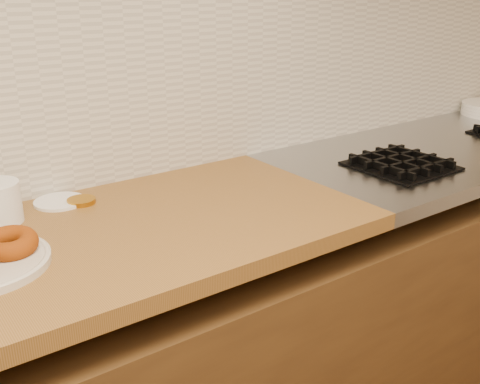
{
  "coord_description": "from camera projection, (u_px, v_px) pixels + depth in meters",
  "views": [
    {
      "loc": [
        -0.52,
        0.6,
        1.41
      ],
      "look_at": [
        0.24,
        1.65,
        0.93
      ],
      "focal_mm": 42.0,
      "sensor_mm": 36.0,
      "label": 1
    }
  ],
  "objects": [
    {
      "name": "ring_donut",
      "position": [
        10.0,
        243.0,
        1.1
      ],
      "size": [
        0.12,
        0.12,
        0.05
      ],
      "primitive_type": "torus",
      "rotation": [
        0.1,
        0.0,
        -0.07
      ],
      "color": "#8E3904",
      "rests_on": "donut_plate"
    },
    {
      "name": "backsplash",
      "position": [
        84.0,
        73.0,
        1.41
      ],
      "size": [
        3.6,
        0.02,
        0.6
      ],
      "primitive_type": "cube",
      "color": "beige",
      "rests_on": "wall_back"
    },
    {
      "name": "wall_back",
      "position": [
        76.0,
        10.0,
        1.37
      ],
      "size": [
        4.0,
        0.02,
        2.7
      ],
      "primitive_type": "cube",
      "color": "beige",
      "rests_on": "ground"
    },
    {
      "name": "tub_lid",
      "position": [
        60.0,
        202.0,
        1.39
      ],
      "size": [
        0.16,
        0.16,
        0.01
      ],
      "primitive_type": "cylinder",
      "rotation": [
        0.0,
        0.0,
        -0.34
      ],
      "color": "white",
      "rests_on": "butcher_block"
    },
    {
      "name": "stovetop",
      "position": [
        448.0,
        149.0,
        1.92
      ],
      "size": [
        1.3,
        0.62,
        0.04
      ],
      "primitive_type": "cube",
      "color": "#9EA0A5",
      "rests_on": "base_cabinet"
    },
    {
      "name": "brass_jar_lid",
      "position": [
        81.0,
        201.0,
        1.39
      ],
      "size": [
        0.09,
        0.09,
        0.01
      ],
      "primitive_type": "cylinder",
      "rotation": [
        0.0,
        0.0,
        0.28
      ],
      "color": "#B9801B",
      "rests_on": "butcher_block"
    },
    {
      "name": "burner_grates",
      "position": [
        465.0,
        146.0,
        1.84
      ],
      "size": [
        0.91,
        0.26,
        0.03
      ],
      "color": "black",
      "rests_on": "stovetop"
    }
  ]
}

